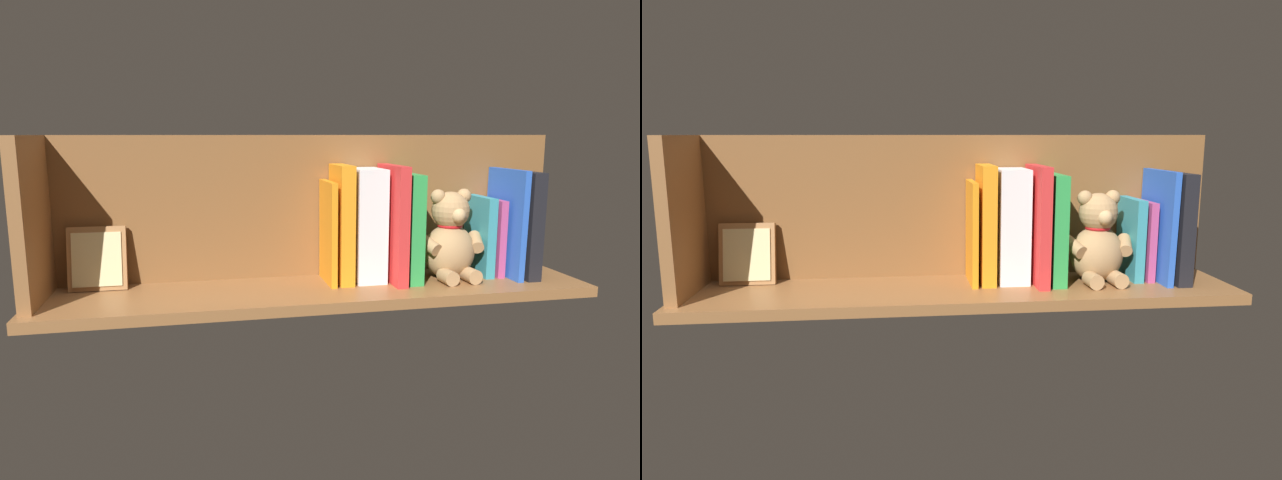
# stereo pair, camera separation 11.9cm
# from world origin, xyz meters

# --- Properties ---
(ground_plane) EXTENTS (1.14, 0.26, 0.02)m
(ground_plane) POSITION_xyz_m (0.00, 0.00, -0.01)
(ground_plane) COLOR brown
(shelf_back_panel) EXTENTS (1.14, 0.02, 0.31)m
(shelf_back_panel) POSITION_xyz_m (0.00, -0.11, 0.16)
(shelf_back_panel) COLOR brown
(shelf_back_panel) RESTS_ON ground_plane
(shelf_side_divider) EXTENTS (0.02, 0.20, 0.31)m
(shelf_side_divider) POSITION_xyz_m (0.55, 0.00, 0.16)
(shelf_side_divider) COLOR brown
(shelf_side_divider) RESTS_ON ground_plane
(book_0) EXTENTS (0.02, 0.11, 0.17)m
(book_0) POSITION_xyz_m (-0.49, -0.04, 0.08)
(book_0) COLOR blue
(book_0) RESTS_ON ground_plane
(book_1) EXTENTS (0.03, 0.16, 0.23)m
(book_1) POSITION_xyz_m (-0.46, -0.01, 0.12)
(book_1) COLOR black
(book_1) RESTS_ON ground_plane
(book_2) EXTENTS (0.02, 0.16, 0.24)m
(book_2) POSITION_xyz_m (-0.43, -0.01, 0.12)
(book_2) COLOR blue
(book_2) RESTS_ON ground_plane
(book_3) EXTENTS (0.02, 0.12, 0.17)m
(book_3) POSITION_xyz_m (-0.41, -0.04, 0.09)
(book_3) COLOR #B23F72
(book_3) RESTS_ON ground_plane
(book_4) EXTENTS (0.02, 0.12, 0.18)m
(book_4) POSITION_xyz_m (-0.38, -0.04, 0.09)
(book_4) COLOR teal
(book_4) RESTS_ON ground_plane
(teddy_bear) EXTENTS (0.16, 0.13, 0.20)m
(teddy_bear) POSITION_xyz_m (-0.29, -0.01, 0.09)
(teddy_bear) COLOR tan
(teddy_bear) RESTS_ON ground_plane
(book_5) EXTENTS (0.03, 0.14, 0.23)m
(book_5) POSITION_xyz_m (-0.20, -0.02, 0.12)
(book_5) COLOR green
(book_5) RESTS_ON ground_plane
(book_6) EXTENTS (0.02, 0.15, 0.25)m
(book_6) POSITION_xyz_m (-0.16, -0.02, 0.13)
(book_6) COLOR red
(book_6) RESTS_ON ground_plane
(dictionary_thick_white) EXTENTS (0.06, 0.11, 0.24)m
(dictionary_thick_white) POSITION_xyz_m (-0.11, -0.04, 0.12)
(dictionary_thick_white) COLOR white
(dictionary_thick_white) RESTS_ON ground_plane
(book_7) EXTENTS (0.03, 0.12, 0.25)m
(book_7) POSITION_xyz_m (-0.06, -0.03, 0.13)
(book_7) COLOR orange
(book_7) RESTS_ON ground_plane
(book_8) EXTENTS (0.01, 0.12, 0.22)m
(book_8) POSITION_xyz_m (-0.02, -0.03, 0.11)
(book_8) COLOR orange
(book_8) RESTS_ON ground_plane
(picture_frame_leaning) EXTENTS (0.12, 0.04, 0.13)m
(picture_frame_leaning) POSITION_xyz_m (0.45, -0.07, 0.06)
(picture_frame_leaning) COLOR #9E6B3D
(picture_frame_leaning) RESTS_ON ground_plane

